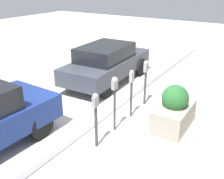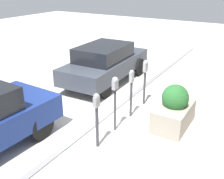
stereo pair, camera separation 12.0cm
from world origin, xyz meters
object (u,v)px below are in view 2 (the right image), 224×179
(parking_meter_second, at_px, (115,92))
(parking_meter_nearest, at_px, (97,113))
(parking_meter_middle, at_px, (131,87))
(parking_meter_fourth, at_px, (145,74))
(parked_car_middle, at_px, (106,62))
(planter_box, at_px, (174,110))

(parking_meter_second, bearing_deg, parking_meter_nearest, -178.80)
(parking_meter_middle, bearing_deg, parking_meter_fourth, 0.99)
(parking_meter_fourth, distance_m, parked_car_middle, 2.39)
(parking_meter_second, xyz_separation_m, parking_meter_fourth, (1.86, 0.01, -0.09))
(parking_meter_nearest, relative_size, parking_meter_middle, 0.97)
(parking_meter_nearest, distance_m, parking_meter_middle, 1.76)
(parking_meter_fourth, bearing_deg, parked_car_middle, 63.65)
(parking_meter_nearest, distance_m, parked_car_middle, 4.36)
(parking_meter_middle, distance_m, parking_meter_fourth, 0.97)
(parking_meter_nearest, xyz_separation_m, parking_meter_second, (0.86, 0.02, 0.20))
(parking_meter_fourth, height_order, planter_box, parking_meter_fourth)
(parking_meter_middle, height_order, parked_car_middle, parked_car_middle)
(parking_meter_second, relative_size, parking_meter_fourth, 1.03)
(parking_meter_middle, height_order, parking_meter_fourth, parking_meter_fourth)
(parking_meter_fourth, bearing_deg, parking_meter_middle, -179.01)
(parking_meter_middle, bearing_deg, parking_meter_nearest, -179.68)
(parked_car_middle, bearing_deg, parking_meter_second, -145.95)
(parking_meter_nearest, height_order, planter_box, parking_meter_nearest)
(parking_meter_nearest, distance_m, planter_box, 2.28)
(parking_meter_second, xyz_separation_m, parking_meter_middle, (0.90, -0.01, -0.18))
(parking_meter_second, bearing_deg, parking_meter_fourth, 0.26)
(parking_meter_fourth, distance_m, planter_box, 1.63)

